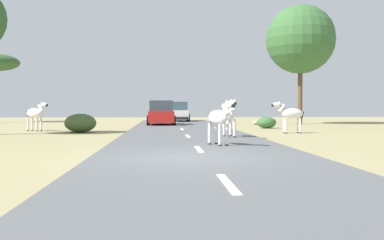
# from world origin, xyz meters

# --- Properties ---
(ground_plane) EXTENTS (90.00, 90.00, 0.00)m
(ground_plane) POSITION_xyz_m (0.00, 0.00, 0.00)
(ground_plane) COLOR #998E60
(road) EXTENTS (6.00, 64.00, 0.05)m
(road) POSITION_xyz_m (0.48, 0.00, 0.03)
(road) COLOR #56595B
(road) RESTS_ON ground_plane
(lane_markings) EXTENTS (0.16, 56.00, 0.01)m
(lane_markings) POSITION_xyz_m (0.48, -1.00, 0.05)
(lane_markings) COLOR silver
(lane_markings) RESTS_ON road
(zebra_0) EXTENTS (0.89, 1.54, 1.54)m
(zebra_0) POSITION_xyz_m (1.29, 3.34, 0.97)
(zebra_0) COLOR silver
(zebra_0) RESTS_ON road
(zebra_1) EXTENTS (1.53, 1.21, 1.64)m
(zebra_1) POSITION_xyz_m (-7.66, 13.50, 0.98)
(zebra_1) COLOR silver
(zebra_1) RESTS_ON ground_plane
(zebra_2) EXTENTS (1.74, 0.53, 1.64)m
(zebra_2) POSITION_xyz_m (5.83, 10.52, 0.98)
(zebra_2) COLOR silver
(zebra_2) RESTS_ON ground_plane
(zebra_3) EXTENTS (0.54, 1.75, 1.64)m
(zebra_3) POSITION_xyz_m (2.25, 7.36, 1.03)
(zebra_3) COLOR silver
(zebra_3) RESTS_ON road
(car_0) EXTENTS (2.11, 4.38, 1.74)m
(car_0) POSITION_xyz_m (0.77, 28.45, 0.85)
(car_0) COLOR white
(car_0) RESTS_ON road
(car_1) EXTENTS (2.06, 4.36, 1.74)m
(car_1) POSITION_xyz_m (-0.75, 20.66, 0.85)
(car_1) COLOR red
(car_1) RESTS_ON road
(tree_1) EXTENTS (5.32, 5.32, 9.24)m
(tree_1) POSITION_xyz_m (10.04, 22.20, 6.56)
(tree_1) COLOR brown
(tree_1) RESTS_ON ground_plane
(bush_1) EXTENTS (1.64, 1.48, 0.99)m
(bush_1) POSITION_xyz_m (-4.93, 11.98, 0.49)
(bush_1) COLOR #425B2D
(bush_1) RESTS_ON ground_plane
(bush_2) EXTENTS (1.20, 1.08, 0.72)m
(bush_2) POSITION_xyz_m (5.85, 15.71, 0.36)
(bush_2) COLOR #386633
(bush_2) RESTS_ON ground_plane
(rock_1) EXTENTS (0.42, 0.42, 0.33)m
(rock_1) POSITION_xyz_m (6.25, 20.84, 0.16)
(rock_1) COLOR #A89E8C
(rock_1) RESTS_ON ground_plane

